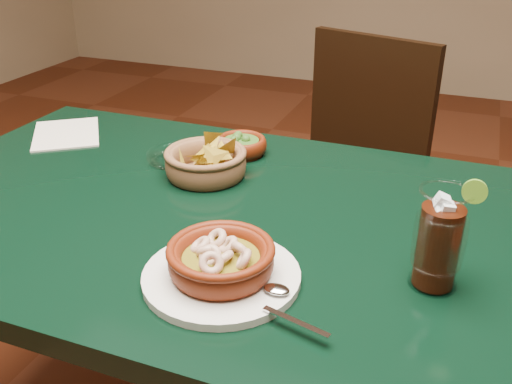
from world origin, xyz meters
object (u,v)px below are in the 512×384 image
(shrimp_plate, at_px, (221,263))
(chip_basket, at_px, (206,163))
(dining_table, at_px, (194,248))
(cola_drink, at_px, (439,240))
(dining_chair, at_px, (343,181))

(shrimp_plate, height_order, chip_basket, chip_basket)
(dining_table, relative_size, cola_drink, 6.72)
(dining_table, xyz_separation_m, dining_chair, (0.14, 0.71, -0.14))
(dining_table, xyz_separation_m, cola_drink, (0.45, -0.10, 0.18))
(dining_chair, height_order, chip_basket, dining_chair)
(shrimp_plate, bearing_deg, dining_chair, 90.83)
(dining_chair, relative_size, chip_basket, 4.57)
(dining_chair, bearing_deg, cola_drink, -68.89)
(dining_table, relative_size, dining_chair, 1.30)
(dining_chair, height_order, cola_drink, cola_drink)
(shrimp_plate, height_order, cola_drink, cola_drink)
(cola_drink, bearing_deg, shrimp_plate, -160.67)
(dining_table, relative_size, chip_basket, 5.93)
(dining_table, relative_size, shrimp_plate, 3.87)
(chip_basket, bearing_deg, dining_chair, 73.79)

